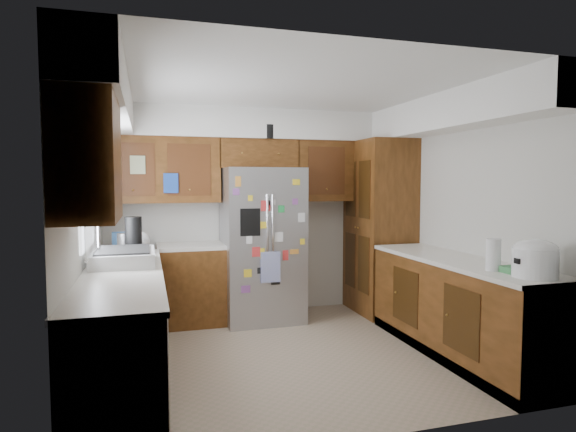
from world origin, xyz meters
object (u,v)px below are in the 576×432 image
object	(u,v)px
rice_cooker	(535,257)
fridge	(262,245)
pantry	(379,227)
paper_towel	(493,255)

from	to	relation	value
rice_cooker	fridge	bearing A→B (deg)	120.13
fridge	pantry	bearing A→B (deg)	-2.06
fridge	rice_cooker	distance (m)	2.99
pantry	rice_cooker	size ratio (longest dim) A/B	6.41
rice_cooker	paper_towel	xyz separation A→B (m)	(-0.12, 0.31, -0.02)
fridge	paper_towel	world-z (taller)	fridge
pantry	rice_cooker	distance (m)	2.53
pantry	rice_cooker	world-z (taller)	pantry
rice_cooker	paper_towel	size ratio (longest dim) A/B	1.29
pantry	paper_towel	bearing A→B (deg)	-92.99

